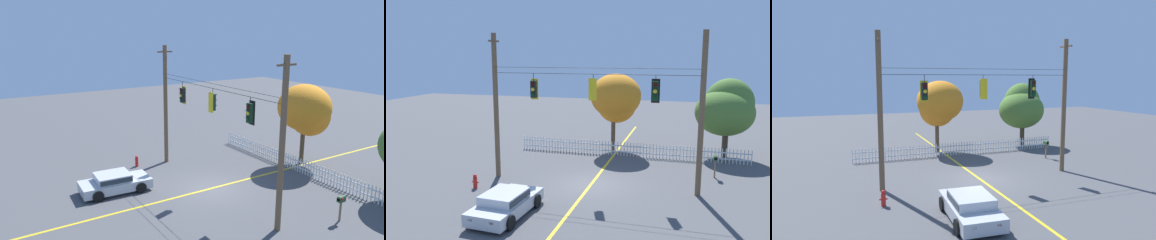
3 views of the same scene
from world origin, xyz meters
The scene contains 11 objects.
ground centered at (0.00, 0.00, 0.00)m, with size 80.00×80.00×0.00m, color #4C4C4F.
lane_centerline_stripe centered at (0.00, 0.00, 0.00)m, with size 0.16×36.00×0.01m, color gold.
signal_support_span centered at (0.00, 0.00, 4.24)m, with size 11.62×1.10×8.33m.
traffic_signal_northbound_primary centered at (-3.31, 0.01, 5.23)m, with size 0.43×0.38×1.47m.
traffic_signal_eastbound_side centered at (0.11, -0.01, 5.33)m, with size 0.43×0.38×1.38m.
traffic_signal_westbound_side centered at (3.36, 0.01, 5.31)m, with size 0.43×0.38×1.43m.
white_picket_fence centered at (1.08, 6.61, 0.50)m, with size 16.09×0.06×0.99m.
autumn_maple_near_fence centered at (-0.18, 8.09, 3.91)m, with size 3.68×3.77×5.74m.
parked_car centered at (-2.63, -5.07, 0.60)m, with size 2.17×4.18×1.15m.
fire_hydrant centered at (-5.88, -2.24, 0.38)m, with size 0.38×0.22×0.77m.
roadside_mailbox centered at (6.65, 3.28, 1.09)m, with size 0.25×0.44×1.34m.
Camera 1 is at (17.59, -12.16, 9.38)m, focal length 35.63 mm.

